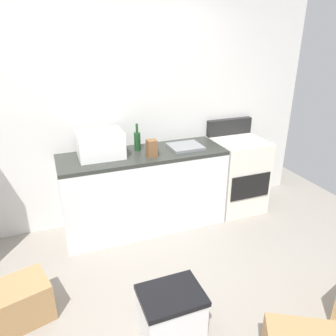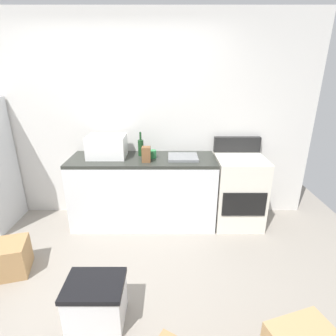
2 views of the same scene
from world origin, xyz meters
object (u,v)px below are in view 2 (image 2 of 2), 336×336
stove_oven (237,190)px  knife_block (146,154)px  coffee_mug (152,154)px  microwave (106,147)px  storage_bin (96,302)px  wine_bottle (140,147)px

stove_oven → knife_block: (-1.16, -0.14, 0.52)m
coffee_mug → microwave: bearing=175.8°
microwave → storage_bin: 1.77m
wine_bottle → storage_bin: bearing=-98.3°
coffee_mug → storage_bin: bearing=-104.6°
stove_oven → wine_bottle: (-1.25, 0.10, 0.54)m
microwave → wine_bottle: size_ratio=1.53×
stove_oven → microwave: 1.75m
coffee_mug → knife_block: 0.16m
microwave → knife_block: size_ratio=2.56×
wine_bottle → coffee_mug: size_ratio=3.00×
coffee_mug → stove_oven: bearing=0.3°
microwave → coffee_mug: (0.57, -0.04, -0.09)m
wine_bottle → coffee_mug: 0.20m
wine_bottle → storage_bin: wine_bottle is taller
stove_oven → knife_block: 1.28m
knife_block → microwave: bearing=160.3°
stove_oven → coffee_mug: size_ratio=11.00×
wine_bottle → microwave: bearing=-171.5°
microwave → wine_bottle: (0.41, 0.06, -0.03)m
wine_bottle → coffee_mug: (0.16, -0.10, -0.06)m
wine_bottle → storage_bin: size_ratio=0.65×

